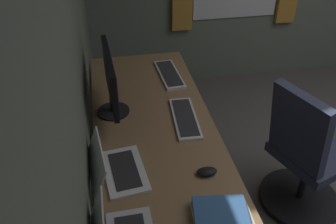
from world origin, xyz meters
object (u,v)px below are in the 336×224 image
(office_chair, at_px, (304,158))
(mouse_spare, at_px, (207,172))
(monitor_primary, at_px, (111,80))
(keyboard_main, at_px, (185,118))
(keyboard_spare, at_px, (169,74))
(book_stack_near, at_px, (223,219))
(drawer_pedestal, at_px, (157,197))
(laptop_leftmost, at_px, (113,167))

(office_chair, bearing_deg, mouse_spare, 110.31)
(monitor_primary, bearing_deg, keyboard_main, -110.71)
(keyboard_main, distance_m, keyboard_spare, 0.55)
(keyboard_main, bearing_deg, keyboard_spare, -0.90)
(keyboard_spare, bearing_deg, office_chair, -135.12)
(book_stack_near, bearing_deg, keyboard_spare, -0.81)
(drawer_pedestal, xyz_separation_m, monitor_primary, (0.41, 0.20, 0.62))
(laptop_leftmost, height_order, office_chair, office_chair)
(book_stack_near, bearing_deg, office_chair, -53.06)
(drawer_pedestal, relative_size, monitor_primary, 1.27)
(keyboard_main, xyz_separation_m, keyboard_spare, (0.55, -0.01, 0.00))
(mouse_spare, relative_size, book_stack_near, 0.38)
(monitor_primary, relative_size, book_stack_near, 2.00)
(book_stack_near, bearing_deg, monitor_primary, 23.92)
(laptop_leftmost, relative_size, keyboard_main, 0.86)
(mouse_spare, bearing_deg, book_stack_near, 177.35)
(mouse_spare, bearing_deg, drawer_pedestal, 45.02)
(keyboard_main, height_order, keyboard_spare, same)
(monitor_primary, distance_m, laptop_leftmost, 0.58)
(drawer_pedestal, bearing_deg, mouse_spare, -134.98)
(laptop_leftmost, xyz_separation_m, mouse_spare, (-0.09, -0.46, -0.03))
(book_stack_near, height_order, office_chair, office_chair)
(monitor_primary, bearing_deg, laptop_leftmost, 176.39)
(monitor_primary, height_order, mouse_spare, monitor_primary)
(laptop_leftmost, height_order, keyboard_main, laptop_leftmost)
(monitor_primary, height_order, keyboard_spare, monitor_primary)
(monitor_primary, xyz_separation_m, laptop_leftmost, (-0.55, 0.03, -0.19))
(monitor_primary, height_order, keyboard_main, monitor_primary)
(drawer_pedestal, distance_m, keyboard_spare, 0.92)
(keyboard_main, relative_size, office_chair, 0.44)
(laptop_leftmost, bearing_deg, drawer_pedestal, -59.34)
(laptop_leftmost, bearing_deg, monitor_primary, -3.61)
(laptop_leftmost, relative_size, office_chair, 0.38)
(keyboard_main, height_order, office_chair, office_chair)
(keyboard_spare, xyz_separation_m, mouse_spare, (-1.02, 0.00, 0.01))
(drawer_pedestal, xyz_separation_m, laptop_leftmost, (-0.14, 0.23, 0.43))
(laptop_leftmost, relative_size, mouse_spare, 3.54)
(laptop_leftmost, bearing_deg, mouse_spare, -100.68)
(monitor_primary, bearing_deg, drawer_pedestal, -153.83)
(drawer_pedestal, height_order, keyboard_spare, keyboard_spare)
(monitor_primary, distance_m, keyboard_spare, 0.62)
(monitor_primary, relative_size, keyboard_spare, 1.28)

